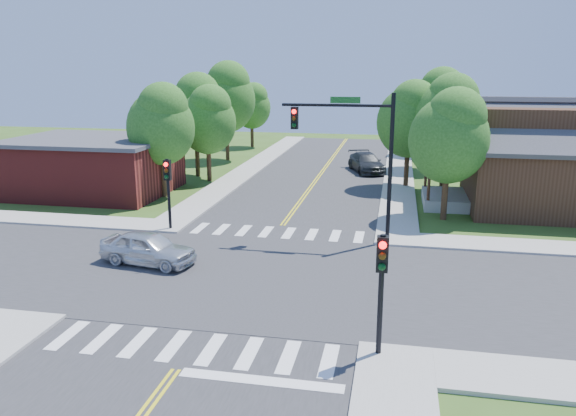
% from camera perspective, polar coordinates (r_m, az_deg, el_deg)
% --- Properties ---
extents(ground, '(100.00, 100.00, 0.00)m').
position_cam_1_polar(ground, '(23.29, -4.32, -6.92)').
color(ground, '#344F18').
rests_on(ground, ground).
extents(road_ns, '(10.00, 90.00, 0.04)m').
position_cam_1_polar(road_ns, '(23.28, -4.32, -6.88)').
color(road_ns, '#2D2D30').
rests_on(road_ns, ground).
extents(road_ew, '(90.00, 10.00, 0.04)m').
position_cam_1_polar(road_ew, '(23.28, -4.32, -6.86)').
color(road_ew, '#2D2D30').
rests_on(road_ew, ground).
extents(intersection_patch, '(10.20, 10.20, 0.06)m').
position_cam_1_polar(intersection_patch, '(23.29, -4.32, -6.92)').
color(intersection_patch, '#2D2D30').
rests_on(intersection_patch, ground).
extents(sidewalk_ne, '(40.00, 40.00, 0.14)m').
position_cam_1_polar(sidewalk_ne, '(38.96, 25.57, 0.51)').
color(sidewalk_ne, '#9E9B93').
rests_on(sidewalk_ne, ground).
extents(sidewalk_nw, '(40.00, 40.00, 0.14)m').
position_cam_1_polar(sidewalk_nw, '(43.46, -19.14, 2.43)').
color(sidewalk_nw, '#9E9B93').
rests_on(sidewalk_nw, ground).
extents(crosswalk_north, '(8.85, 2.00, 0.01)m').
position_cam_1_polar(crosswalk_north, '(28.97, -1.09, -2.49)').
color(crosswalk_north, white).
rests_on(crosswalk_north, ground).
extents(crosswalk_south, '(8.85, 2.00, 0.01)m').
position_cam_1_polar(crosswalk_south, '(17.91, -9.69, -13.78)').
color(crosswalk_south, white).
rests_on(crosswalk_south, ground).
extents(centerline, '(0.30, 90.00, 0.01)m').
position_cam_1_polar(centerline, '(23.27, -4.32, -6.82)').
color(centerline, yellow).
rests_on(centerline, ground).
extents(stop_bar, '(4.60, 0.45, 0.09)m').
position_cam_1_polar(stop_bar, '(16.10, -2.77, -17.23)').
color(stop_bar, white).
rests_on(stop_bar, ground).
extents(signal_mast_ne, '(5.30, 0.42, 7.20)m').
position_cam_1_polar(signal_mast_ne, '(26.81, 6.84, 6.56)').
color(signal_mast_ne, black).
rests_on(signal_mast_ne, ground).
extents(signal_pole_se, '(0.34, 0.42, 3.80)m').
position_cam_1_polar(signal_pole_se, '(16.34, 9.50, -6.53)').
color(signal_pole_se, black).
rests_on(signal_pole_se, ground).
extents(signal_pole_nw, '(0.34, 0.42, 3.80)m').
position_cam_1_polar(signal_pole_nw, '(29.43, -12.11, 2.71)').
color(signal_pole_nw, black).
rests_on(signal_pole_nw, ground).
extents(house_ne, '(13.05, 8.80, 7.11)m').
position_cam_1_polar(house_ne, '(36.70, 25.63, 4.93)').
color(house_ne, '#382113').
rests_on(house_ne, ground).
extents(building_nw, '(10.40, 8.40, 3.73)m').
position_cam_1_polar(building_nw, '(40.11, -19.19, 4.14)').
color(building_nw, maroon).
rests_on(building_nw, ground).
extents(tree_e_a, '(4.33, 4.11, 7.35)m').
position_cam_1_polar(tree_e_a, '(31.80, 16.21, 7.24)').
color(tree_e_a, '#382314').
rests_on(tree_e_a, ground).
extents(tree_e_b, '(4.70, 4.47, 8.00)m').
position_cam_1_polar(tree_e_b, '(39.11, 15.94, 9.11)').
color(tree_e_b, '#382314').
rests_on(tree_e_b, ground).
extents(tree_e_c, '(4.91, 4.67, 8.35)m').
position_cam_1_polar(tree_e_c, '(47.41, 15.05, 10.26)').
color(tree_e_c, '#382314').
rests_on(tree_e_c, ground).
extents(tree_e_d, '(4.78, 4.54, 8.12)m').
position_cam_1_polar(tree_e_d, '(55.56, 14.92, 10.64)').
color(tree_e_d, '#382314').
rests_on(tree_e_d, ground).
extents(tree_w_a, '(4.37, 4.15, 7.43)m').
position_cam_1_polar(tree_w_a, '(37.13, -12.74, 8.48)').
color(tree_w_a, '#382314').
rests_on(tree_w_a, ground).
extents(tree_w_b, '(4.69, 4.45, 7.96)m').
position_cam_1_polar(tree_w_b, '(43.74, -9.32, 9.93)').
color(tree_w_b, '#382314').
rests_on(tree_w_b, ground).
extents(tree_w_c, '(5.21, 4.95, 8.86)m').
position_cam_1_polar(tree_w_c, '(51.12, -6.24, 11.30)').
color(tree_w_c, '#382314').
rests_on(tree_w_c, ground).
extents(tree_w_d, '(3.96, 3.76, 6.74)m').
position_cam_1_polar(tree_w_d, '(59.47, -3.65, 10.42)').
color(tree_w_d, '#382314').
rests_on(tree_w_d, ground).
extents(tree_house, '(4.43, 4.21, 7.53)m').
position_cam_1_polar(tree_house, '(39.97, 12.33, 8.98)').
color(tree_house, '#382314').
rests_on(tree_house, ground).
extents(tree_bldg, '(4.20, 3.99, 7.13)m').
position_cam_1_polar(tree_bldg, '(41.82, -8.11, 9.03)').
color(tree_bldg, '#382314').
rests_on(tree_bldg, ground).
extents(car_silver, '(3.18, 4.83, 1.44)m').
position_cam_1_polar(car_silver, '(25.03, -14.03, -4.04)').
color(car_silver, silver).
rests_on(car_silver, ground).
extents(car_dgrey, '(5.34, 6.47, 1.49)m').
position_cam_1_polar(car_dgrey, '(45.88, 7.97, 4.54)').
color(car_dgrey, '#292C2E').
rests_on(car_dgrey, ground).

